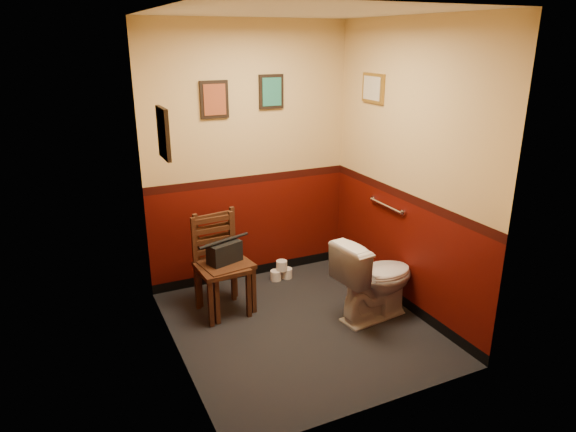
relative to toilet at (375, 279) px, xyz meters
name	(u,v)px	position (x,y,z in m)	size (l,w,h in m)	color
floor	(300,327)	(-0.72, 0.12, -0.39)	(2.20, 2.40, 0.00)	black
ceiling	(302,11)	(-0.72, 0.12, 2.31)	(2.20, 2.40, 0.00)	silver
wall_back	(249,157)	(-0.72, 1.32, 0.96)	(2.20, 2.70, 0.00)	#470A04
wall_front	(385,232)	(-0.72, -1.08, 0.96)	(2.20, 2.70, 0.00)	#470A04
wall_left	(169,202)	(-1.82, 0.12, 0.96)	(2.40, 2.70, 0.00)	#470A04
wall_right	(408,172)	(0.38, 0.12, 0.96)	(2.40, 2.70, 0.00)	#470A04
grab_bar	(386,206)	(0.35, 0.37, 0.56)	(0.05, 0.56, 0.06)	silver
framed_print_back_a	(214,100)	(-1.07, 1.30, 1.56)	(0.28, 0.04, 0.36)	black
framed_print_back_b	(271,92)	(-0.47, 1.30, 1.61)	(0.26, 0.04, 0.34)	black
framed_print_left	(164,133)	(-1.80, 0.22, 1.46)	(0.04, 0.30, 0.38)	black
framed_print_right	(373,88)	(0.36, 0.72, 1.66)	(0.04, 0.34, 0.28)	olive
toilet	(375,279)	(0.00, 0.00, 0.00)	(0.45, 0.80, 0.78)	white
toilet_brush	(392,302)	(0.26, 0.05, -0.32)	(0.12, 0.12, 0.42)	silver
chair_left	(220,266)	(-1.27, 0.72, 0.08)	(0.46, 0.46, 0.94)	#502A18
chair_right	(223,262)	(-1.23, 0.76, 0.09)	(0.51, 0.51, 0.96)	#502A18
handbag	(225,252)	(-1.22, 0.72, 0.21)	(0.35, 0.25, 0.23)	black
tp_stack	(281,271)	(-0.46, 1.10, -0.30)	(0.25, 0.13, 0.22)	silver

